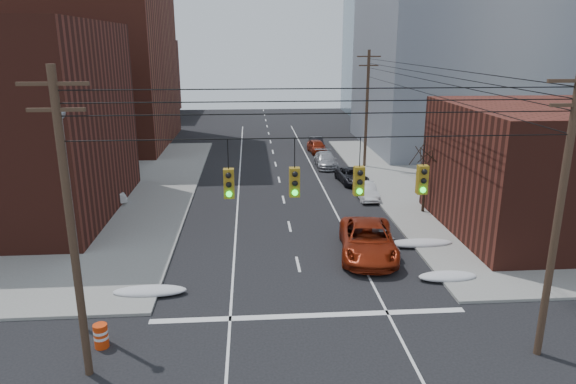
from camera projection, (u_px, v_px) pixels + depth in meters
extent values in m
cube|color=maroon|center=(52.00, 11.00, 56.49)|extent=(24.00, 20.00, 30.00)
cube|color=#4D1F17|center=(105.00, 78.00, 83.76)|extent=(22.00, 18.00, 12.00)
cube|color=gray|center=(470.00, 34.00, 56.65)|extent=(22.00, 20.00, 25.00)
cube|color=gray|center=(414.00, 46.00, 82.10)|extent=(20.00, 18.00, 22.00)
cylinder|color=#473323|center=(72.00, 233.00, 17.19)|extent=(0.28, 0.28, 11.00)
cube|color=#473323|center=(53.00, 84.00, 15.81)|extent=(2.20, 0.12, 0.12)
cube|color=#473323|center=(56.00, 110.00, 16.04)|extent=(1.80, 0.12, 0.12)
cylinder|color=#473323|center=(558.00, 220.00, 18.40)|extent=(0.28, 0.28, 11.00)
cube|color=#473323|center=(576.00, 105.00, 17.25)|extent=(1.80, 0.12, 0.12)
cylinder|color=#473323|center=(367.00, 110.00, 48.07)|extent=(0.28, 0.28, 11.00)
cube|color=#473323|center=(369.00, 56.00, 46.70)|extent=(2.20, 0.12, 0.12)
cube|color=#473323|center=(369.00, 65.00, 46.92)|extent=(1.80, 0.12, 0.12)
cylinder|color=black|center=(325.00, 138.00, 16.92)|extent=(17.00, 0.04, 0.04)
cylinder|color=black|center=(228.00, 154.00, 16.84)|extent=(0.03, 0.03, 1.00)
cube|color=olive|center=(229.00, 183.00, 17.12)|extent=(0.35, 0.30, 1.00)
sphere|color=black|center=(228.00, 175.00, 16.86)|extent=(0.20, 0.20, 0.20)
sphere|color=black|center=(229.00, 185.00, 16.95)|extent=(0.20, 0.20, 0.20)
sphere|color=#0CE526|center=(229.00, 194.00, 17.04)|extent=(0.20, 0.20, 0.20)
cylinder|color=black|center=(295.00, 153.00, 16.99)|extent=(0.03, 0.03, 1.00)
cube|color=olive|center=(294.00, 182.00, 17.27)|extent=(0.35, 0.30, 1.00)
sphere|color=black|center=(295.00, 174.00, 17.02)|extent=(0.20, 0.20, 0.20)
sphere|color=black|center=(295.00, 183.00, 17.11)|extent=(0.20, 0.20, 0.20)
sphere|color=#0CE526|center=(295.00, 193.00, 17.20)|extent=(0.20, 0.20, 0.20)
cylinder|color=black|center=(360.00, 152.00, 17.15)|extent=(0.03, 0.03, 1.00)
cube|color=olive|center=(359.00, 181.00, 17.43)|extent=(0.35, 0.30, 1.00)
sphere|color=black|center=(360.00, 173.00, 17.18)|extent=(0.20, 0.20, 0.20)
sphere|color=black|center=(360.00, 182.00, 17.27)|extent=(0.20, 0.20, 0.20)
sphere|color=#0CE526|center=(360.00, 191.00, 17.36)|extent=(0.20, 0.20, 0.20)
cylinder|color=black|center=(424.00, 151.00, 17.31)|extent=(0.03, 0.03, 1.00)
cube|color=olive|center=(422.00, 180.00, 17.59)|extent=(0.35, 0.30, 1.00)
sphere|color=black|center=(424.00, 172.00, 17.34)|extent=(0.20, 0.20, 0.20)
sphere|color=black|center=(424.00, 181.00, 17.43)|extent=(0.20, 0.20, 0.20)
sphere|color=#0CE526|center=(423.00, 190.00, 17.52)|extent=(0.20, 0.20, 0.20)
cylinder|color=gray|center=(74.00, 230.00, 20.27)|extent=(0.18, 0.18, 9.00)
sphere|color=gray|center=(59.00, 113.00, 18.98)|extent=(0.44, 0.44, 0.44)
cylinder|color=black|center=(424.00, 190.00, 35.80)|extent=(0.20, 0.20, 3.50)
cylinder|color=black|center=(432.00, 157.00, 35.29)|extent=(0.27, 0.82, 1.19)
cylinder|color=black|center=(427.00, 154.00, 35.69)|extent=(1.17, 0.54, 1.38)
cylinder|color=black|center=(417.00, 153.00, 35.80)|extent=(1.44, 1.00, 1.48)
cylinder|color=black|center=(421.00, 157.00, 35.18)|extent=(0.17, 0.84, 1.19)
cylinder|color=black|center=(422.00, 157.00, 34.70)|extent=(0.82, 0.99, 1.40)
cylinder|color=black|center=(432.00, 158.00, 34.31)|extent=(1.74, 0.21, 1.43)
cylinder|color=black|center=(433.00, 158.00, 34.96)|extent=(0.48, 0.73, 1.20)
ellipsoid|color=silver|center=(150.00, 291.00, 24.49)|extent=(3.50, 1.08, 0.42)
ellipsoid|color=silver|center=(448.00, 276.00, 26.03)|extent=(3.00, 1.08, 0.42)
ellipsoid|color=silver|center=(419.00, 243.00, 30.34)|extent=(4.00, 1.08, 0.42)
imported|color=maroon|center=(368.00, 240.00, 28.91)|extent=(3.87, 6.86, 1.81)
imported|color=silver|center=(378.00, 239.00, 29.61)|extent=(1.87, 4.19, 1.40)
imported|color=white|center=(366.00, 191.00, 39.55)|extent=(1.33, 3.80, 1.25)
imported|color=black|center=(352.00, 176.00, 43.96)|extent=(2.54, 4.70, 1.25)
imported|color=#9F9EA3|center=(326.00, 160.00, 49.61)|extent=(2.00, 4.82, 1.39)
imported|color=maroon|center=(317.00, 147.00, 55.94)|extent=(2.06, 4.25, 1.40)
imported|color=black|center=(316.00, 143.00, 58.14)|extent=(1.40, 3.98, 1.31)
imported|color=silver|center=(96.00, 197.00, 37.20)|extent=(4.41, 2.92, 1.37)
imported|color=#AFAFB4|center=(101.00, 176.00, 42.93)|extent=(5.57, 3.87, 1.41)
imported|color=black|center=(48.00, 193.00, 38.30)|extent=(4.58, 2.35, 1.27)
imported|color=#B3B4B9|center=(79.00, 175.00, 43.11)|extent=(4.29, 1.77, 1.45)
cylinder|color=red|center=(101.00, 336.00, 20.23)|extent=(0.68, 0.68, 0.99)
cylinder|color=white|center=(101.00, 331.00, 20.17)|extent=(0.70, 0.70, 0.12)
cylinder|color=white|center=(101.00, 337.00, 20.24)|extent=(0.70, 0.70, 0.12)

